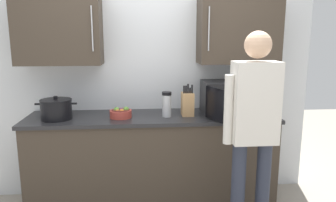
{
  "coord_description": "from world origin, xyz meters",
  "views": [
    {
      "loc": [
        -0.1,
        -2.25,
        1.67
      ],
      "look_at": [
        0.15,
        0.73,
        1.06
      ],
      "focal_mm": 34.61,
      "sensor_mm": 36.0,
      "label": 1
    }
  ],
  "objects": [
    {
      "name": "back_wall_tiled",
      "position": [
        -0.0,
        1.07,
        1.45
      ],
      "size": [
        3.36,
        0.44,
        2.69
      ],
      "color": "silver",
      "rests_on": "ground_plane"
    },
    {
      "name": "stock_pot",
      "position": [
        -0.88,
        0.72,
        1.01
      ],
      "size": [
        0.38,
        0.28,
        0.21
      ],
      "color": "black",
      "rests_on": "counter_unit"
    },
    {
      "name": "microwave_oven",
      "position": [
        0.74,
        0.81,
        1.07
      ],
      "size": [
        0.54,
        0.72,
        0.32
      ],
      "color": "black",
      "rests_on": "counter_unit"
    },
    {
      "name": "counter_unit",
      "position": [
        0.0,
        0.78,
        0.46
      ],
      "size": [
        2.39,
        0.61,
        0.91
      ],
      "color": "#3D3328",
      "rests_on": "ground_plane"
    },
    {
      "name": "person_figure",
      "position": [
        0.74,
        0.06,
        1.02
      ],
      "size": [
        0.44,
        0.57,
        1.7
      ],
      "color": "#282D3D",
      "rests_on": "ground_plane"
    },
    {
      "name": "thermos_flask",
      "position": [
        0.14,
        0.72,
        1.04
      ],
      "size": [
        0.09,
        0.09,
        0.24
      ],
      "color": "#B7BABF",
      "rests_on": "counter_unit"
    },
    {
      "name": "knife_block",
      "position": [
        0.34,
        0.76,
        1.03
      ],
      "size": [
        0.11,
        0.15,
        0.31
      ],
      "color": "tan",
      "rests_on": "counter_unit"
    },
    {
      "name": "fruit_bowl",
      "position": [
        -0.3,
        0.73,
        0.96
      ],
      "size": [
        0.21,
        0.21,
        0.1
      ],
      "color": "#AD3D33",
      "rests_on": "counter_unit"
    }
  ]
}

